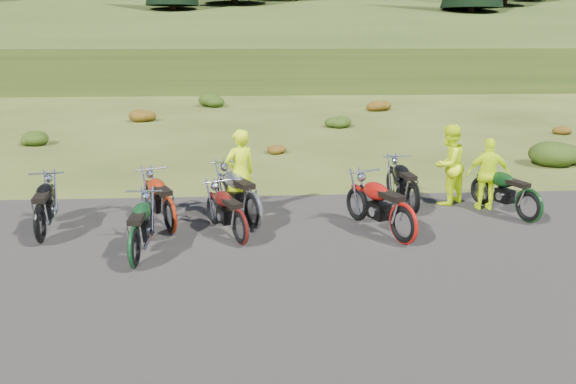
{
  "coord_description": "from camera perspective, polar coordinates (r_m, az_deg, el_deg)",
  "views": [
    {
      "loc": [
        -1.04,
        -9.34,
        3.9
      ],
      "look_at": [
        -0.4,
        1.29,
        0.88
      ],
      "focal_mm": 35.0,
      "sensor_mm": 36.0,
      "label": 1
    }
  ],
  "objects": [
    {
      "name": "ground",
      "position": [
        10.18,
        2.72,
        -6.75
      ],
      "size": [
        300.0,
        300.0,
        0.0
      ],
      "primitive_type": "plane",
      "color": "#303C14",
      "rests_on": "ground"
    },
    {
      "name": "gravel_pad",
      "position": [
        8.38,
        4.19,
        -11.98
      ],
      "size": [
        20.0,
        12.0,
        0.04
      ],
      "primitive_type": "cube",
      "color": "black",
      "rests_on": "ground"
    },
    {
      "name": "hill_slope",
      "position": [
        59.48,
        -2.47,
        12.04
      ],
      "size": [
        300.0,
        45.97,
        9.37
      ],
      "primitive_type": null,
      "rotation": [
        0.14,
        0.0,
        0.0
      ],
      "color": "#2B3D14",
      "rests_on": "ground"
    },
    {
      "name": "hill_plateau",
      "position": [
        119.41,
        -3.02,
        13.92
      ],
      "size": [
        300.0,
        90.0,
        9.17
      ],
      "primitive_type": "cube",
      "color": "#2B3D14",
      "rests_on": "ground"
    },
    {
      "name": "shrub_1",
      "position": [
        22.45,
        -24.52,
        5.17
      ],
      "size": [
        1.03,
        1.03,
        0.61
      ],
      "primitive_type": "ellipsoid",
      "color": "#1F380E",
      "rests_on": "ground"
    },
    {
      "name": "shrub_2",
      "position": [
        26.68,
        -14.68,
        7.73
      ],
      "size": [
        1.3,
        1.3,
        0.77
      ],
      "primitive_type": "ellipsoid",
      "color": "#612C0C",
      "rests_on": "ground"
    },
    {
      "name": "shrub_3",
      "position": [
        31.51,
        -7.62,
        9.41
      ],
      "size": [
        1.56,
        1.56,
        0.92
      ],
      "primitive_type": "ellipsoid",
      "color": "#1F380E",
      "rests_on": "ground"
    },
    {
      "name": "shrub_4",
      "position": [
        18.91,
        -1.43,
        4.61
      ],
      "size": [
        0.77,
        0.77,
        0.45
      ],
      "primitive_type": "ellipsoid",
      "color": "#612C0C",
      "rests_on": "ground"
    },
    {
      "name": "shrub_5",
      "position": [
        24.37,
        5.0,
        7.27
      ],
      "size": [
        1.03,
        1.03,
        0.61
      ],
      "primitive_type": "ellipsoid",
      "color": "#1F380E",
      "rests_on": "ground"
    },
    {
      "name": "shrub_6",
      "position": [
        30.05,
        9.08,
        8.89
      ],
      "size": [
        1.3,
        1.3,
        0.77
      ],
      "primitive_type": "ellipsoid",
      "color": "#612C0C",
      "rests_on": "ground"
    },
    {
      "name": "shrub_7",
      "position": [
        19.22,
        25.78,
        3.92
      ],
      "size": [
        1.56,
        1.56,
        0.92
      ],
      "primitive_type": "ellipsoid",
      "color": "#1F380E",
      "rests_on": "ground"
    },
    {
      "name": "shrub_8",
      "position": [
        25.22,
        25.8,
        5.87
      ],
      "size": [
        0.77,
        0.77,
        0.45
      ],
      "primitive_type": "ellipsoid",
      "color": "#612C0C",
      "rests_on": "ground"
    },
    {
      "name": "motorcycle_0",
      "position": [
        11.8,
        -23.69,
        -4.88
      ],
      "size": [
        1.07,
        2.25,
        1.13
      ],
      "primitive_type": null,
      "rotation": [
        0.0,
        0.0,
        1.74
      ],
      "color": "black",
      "rests_on": "ground"
    },
    {
      "name": "motorcycle_1",
      "position": [
        11.58,
        -11.79,
        -4.21
      ],
      "size": [
        1.57,
        2.23,
        1.12
      ],
      "primitive_type": null,
      "rotation": [
        0.0,
        0.0,
        2.02
      ],
      "color": "maroon",
      "rests_on": "ground"
    },
    {
      "name": "motorcycle_2",
      "position": [
        10.07,
        -15.22,
        -7.56
      ],
      "size": [
        0.69,
        2.06,
        1.08
      ],
      "primitive_type": null,
      "rotation": [
        0.0,
        0.0,
        1.57
      ],
      "color": "black",
      "rests_on": "ground"
    },
    {
      "name": "motorcycle_3",
      "position": [
        11.59,
        -3.56,
        -3.89
      ],
      "size": [
        1.7,
        2.42,
        1.21
      ],
      "primitive_type": null,
      "rotation": [
        0.0,
        0.0,
        2.02
      ],
      "color": "#9A9A9E",
      "rests_on": "ground"
    },
    {
      "name": "motorcycle_4",
      "position": [
        10.77,
        -4.84,
        -5.49
      ],
      "size": [
        1.45,
        2.06,
        1.03
      ],
      "primitive_type": null,
      "rotation": [
        0.0,
        0.0,
        2.02
      ],
      "color": "#460E0B",
      "rests_on": "ground"
    },
    {
      "name": "motorcycle_5",
      "position": [
        12.78,
        12.48,
        -2.34
      ],
      "size": [
        0.89,
        2.17,
        1.11
      ],
      "primitive_type": null,
      "rotation": [
        0.0,
        0.0,
        1.66
      ],
      "color": "black",
      "rests_on": "ground"
    },
    {
      "name": "motorcycle_6",
      "position": [
        10.99,
        11.52,
        -5.31
      ],
      "size": [
        1.64,
        2.39,
        1.2
      ],
      "primitive_type": null,
      "rotation": [
        0.0,
        0.0,
        2.0
      ],
      "color": "#99100B",
      "rests_on": "ground"
    },
    {
      "name": "motorcycle_7",
      "position": [
        13.0,
        23.09,
        -2.97
      ],
      "size": [
        1.41,
        2.19,
        1.09
      ],
      "primitive_type": null,
      "rotation": [
        0.0,
        0.0,
        1.95
      ],
      "color": "black",
      "rests_on": "ground"
    },
    {
      "name": "person_middle",
      "position": [
        12.12,
        -4.89,
        1.74
      ],
      "size": [
        0.84,
        0.75,
        1.93
      ],
      "primitive_type": "imported",
      "rotation": [
        0.0,
        0.0,
        3.66
      ],
      "color": "#C3E30B",
      "rests_on": "ground"
    },
    {
      "name": "person_right_a",
      "position": [
        13.55,
        15.95,
        2.57
      ],
      "size": [
        1.16,
        1.12,
        1.88
      ],
      "primitive_type": "imported",
      "rotation": [
        0.0,
        0.0,
        3.8
      ],
      "color": "#C3E30B",
      "rests_on": "ground"
    },
    {
      "name": "person_right_b",
      "position": [
        13.41,
        19.64,
        1.6
      ],
      "size": [
        1.0,
        0.5,
        1.64
      ],
      "primitive_type": "imported",
      "rotation": [
        0.0,
        0.0,
        3.03
      ],
      "color": "#C3E30B",
      "rests_on": "ground"
    }
  ]
}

